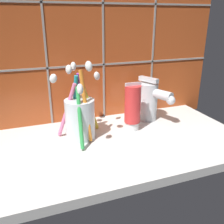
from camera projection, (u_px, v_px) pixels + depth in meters
sink_counter at (120, 144)px, 60.09cm from camera, size 60.93×33.45×2.00cm
tile_wall_backsplash at (97, 44)px, 67.15cm from camera, size 70.93×1.72×45.82cm
toothbrush_cup at (80, 116)px, 59.31cm from camera, size 13.35×14.67×19.19cm
toothpaste_tube at (133, 107)px, 63.55cm from camera, size 4.31×4.11×12.60cm
sink_faucet at (149, 100)px, 69.91cm from camera, size 6.98×11.19×12.20cm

